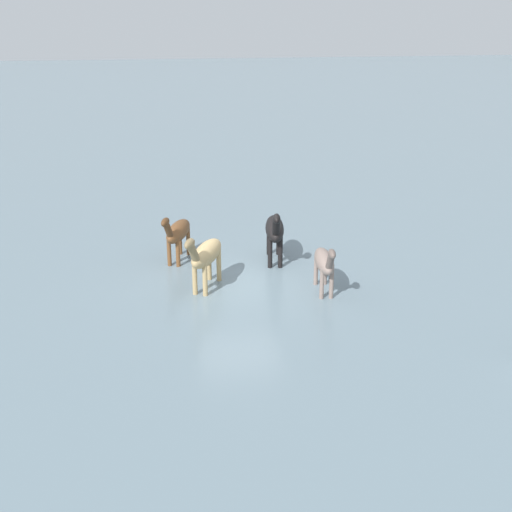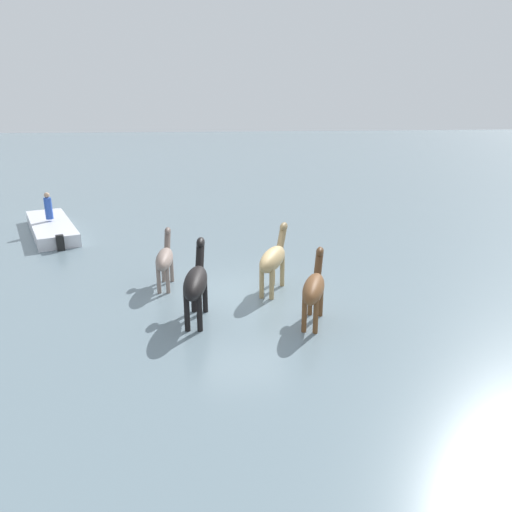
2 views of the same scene
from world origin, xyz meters
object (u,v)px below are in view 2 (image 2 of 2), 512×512
horse_chestnut_trailing (314,288)px  boat_tender_starboard (52,229)px  horse_lead (196,282)px  person_spotter_bow (48,207)px  horse_dark_mare (273,258)px  horse_mid_herd (165,259)px

horse_chestnut_trailing → boat_tender_starboard: horse_chestnut_trailing is taller
horse_lead → person_spotter_bow: (9.94, 6.45, 0.09)m
horse_dark_mare → boat_tender_starboard: bearing=73.3°
horse_mid_herd → horse_chestnut_trailing: bearing=-123.8°
horse_dark_mare → horse_chestnut_trailing: (-2.35, -0.70, -0.07)m
horse_lead → boat_tender_starboard: size_ratio=0.43×
horse_chestnut_trailing → horse_lead: size_ratio=0.88×
horse_mid_herd → horse_lead: bearing=-155.3°
boat_tender_starboard → person_spotter_bow: person_spotter_bow is taller
horse_dark_mare → horse_mid_herd: 3.41m
horse_chestnut_trailing → horse_mid_herd: bearing=73.0°
horse_dark_mare → horse_chestnut_trailing: 2.45m
horse_dark_mare → horse_lead: (-1.81, 2.35, 0.03)m
horse_dark_mare → horse_chestnut_trailing: horse_dark_mare is taller
horse_lead → boat_tender_starboard: (9.79, 6.39, -0.89)m
boat_tender_starboard → horse_chestnut_trailing: bearing=-159.0°
horse_chestnut_trailing → person_spotter_bow: bearing=63.3°
horse_chestnut_trailing → horse_lead: 3.09m
horse_mid_herd → horse_lead: size_ratio=0.85×
horse_chestnut_trailing → horse_lead: horse_lead is taller
horse_chestnut_trailing → person_spotter_bow: size_ratio=1.89×
horse_mid_herd → boat_tender_starboard: 9.04m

